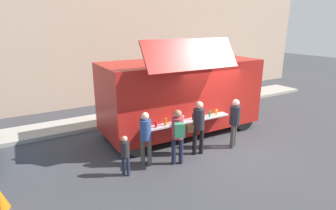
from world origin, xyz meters
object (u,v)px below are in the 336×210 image
object	(u,v)px
customer_front_ordering	(198,123)
child_near_queue	(125,152)
customer_mid_with_backpack	(178,132)
food_truck_main	(181,94)
customer_rear_waiting	(146,134)
trash_bin	(223,93)
traffic_cone_orange	(0,198)
customer_extra_browsing	(235,119)

from	to	relation	value
customer_front_ordering	child_near_queue	size ratio (longest dim) A/B	1.51
child_near_queue	customer_mid_with_backpack	bearing A→B (deg)	-40.35
food_truck_main	customer_rear_waiting	size ratio (longest dim) A/B	3.62
food_truck_main	trash_bin	distance (m)	4.92
traffic_cone_orange	customer_rear_waiting	bearing A→B (deg)	2.77
trash_bin	food_truck_main	bearing A→B (deg)	-151.18
customer_front_ordering	child_near_queue	distance (m)	2.52
food_truck_main	customer_extra_browsing	world-z (taller)	food_truck_main
customer_front_ordering	customer_mid_with_backpack	size ratio (longest dim) A/B	1.04
customer_mid_with_backpack	child_near_queue	size ratio (longest dim) A/B	1.45
customer_front_ordering	customer_rear_waiting	world-z (taller)	customer_front_ordering
child_near_queue	customer_front_ordering	bearing A→B (deg)	-31.52
trash_bin	customer_rear_waiting	size ratio (longest dim) A/B	0.63
customer_mid_with_backpack	customer_rear_waiting	world-z (taller)	customer_mid_with_backpack
trash_bin	child_near_queue	size ratio (longest dim) A/B	0.88
customer_front_ordering	customer_mid_with_backpack	bearing A→B (deg)	121.23
customer_rear_waiting	customer_front_ordering	bearing A→B (deg)	-51.42
trash_bin	customer_mid_with_backpack	bearing A→B (deg)	-142.06
food_truck_main	customer_front_ordering	distance (m)	2.05
food_truck_main	customer_front_ordering	xyz separation A→B (m)	(-0.60, -1.90, -0.47)
food_truck_main	customer_extra_browsing	size ratio (longest dim) A/B	3.51
traffic_cone_orange	child_near_queue	world-z (taller)	child_near_queue
traffic_cone_orange	trash_bin	size ratio (longest dim) A/B	0.53
food_truck_main	customer_front_ordering	size ratio (longest dim) A/B	3.36
traffic_cone_orange	customer_rear_waiting	distance (m)	3.84
traffic_cone_orange	customer_extra_browsing	world-z (taller)	customer_extra_browsing
customer_extra_browsing	customer_mid_with_backpack	bearing A→B (deg)	64.36
traffic_cone_orange	customer_rear_waiting	xyz separation A→B (m)	(3.77, 0.18, 0.70)
customer_front_ordering	customer_extra_browsing	xyz separation A→B (m)	(1.37, -0.20, -0.04)
trash_bin	customer_front_ordering	world-z (taller)	customer_front_ordering
food_truck_main	traffic_cone_orange	bearing A→B (deg)	-162.17
customer_front_ordering	child_near_queue	world-z (taller)	customer_front_ordering
customer_mid_with_backpack	trash_bin	bearing A→B (deg)	-31.10
customer_extra_browsing	child_near_queue	distance (m)	3.88
traffic_cone_orange	customer_mid_with_backpack	xyz separation A→B (m)	(4.57, -0.31, 0.77)
customer_extra_browsing	customer_front_ordering	bearing A→B (deg)	54.69
food_truck_main	customer_extra_browsing	bearing A→B (deg)	-68.84
customer_mid_with_backpack	customer_extra_browsing	world-z (taller)	customer_mid_with_backpack
food_truck_main	trash_bin	xyz separation A→B (m)	(4.22, 2.32, -1.00)
traffic_cone_orange	child_near_queue	size ratio (longest dim) A/B	0.47
traffic_cone_orange	trash_bin	distance (m)	11.13
customer_front_ordering	customer_rear_waiting	distance (m)	1.75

